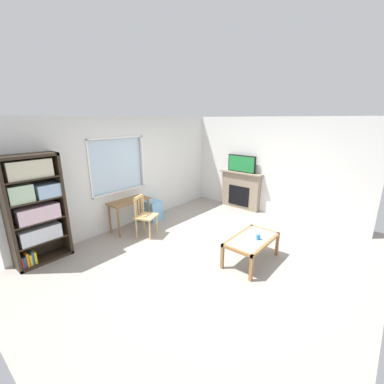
{
  "coord_description": "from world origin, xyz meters",
  "views": [
    {
      "loc": [
        -3.5,
        -2.62,
        2.48
      ],
      "look_at": [
        0.13,
        0.46,
        1.08
      ],
      "focal_mm": 23.46,
      "sensor_mm": 36.0,
      "label": 1
    }
  ],
  "objects_px": {
    "bookshelf": "(35,207)",
    "wooden_chair": "(145,215)",
    "coffee_table": "(252,242)",
    "tv": "(242,164)",
    "sippy_cup": "(258,237)",
    "desk_under_window": "(129,205)",
    "fireplace": "(240,190)",
    "plastic_drawer_unit": "(153,210)"
  },
  "relations": [
    {
      "from": "fireplace",
      "to": "tv",
      "type": "relative_size",
      "value": 1.5
    },
    {
      "from": "plastic_drawer_unit",
      "to": "tv",
      "type": "distance_m",
      "value": 2.73
    },
    {
      "from": "wooden_chair",
      "to": "fireplace",
      "type": "height_order",
      "value": "fireplace"
    },
    {
      "from": "wooden_chair",
      "to": "sippy_cup",
      "type": "xyz_separation_m",
      "value": [
        0.57,
        -2.38,
        0.04
      ]
    },
    {
      "from": "desk_under_window",
      "to": "tv",
      "type": "height_order",
      "value": "tv"
    },
    {
      "from": "desk_under_window",
      "to": "wooden_chair",
      "type": "relative_size",
      "value": 1.04
    },
    {
      "from": "bookshelf",
      "to": "wooden_chair",
      "type": "relative_size",
      "value": 2.14
    },
    {
      "from": "desk_under_window",
      "to": "tv",
      "type": "xyz_separation_m",
      "value": [
        2.93,
        -1.19,
        0.7
      ]
    },
    {
      "from": "bookshelf",
      "to": "wooden_chair",
      "type": "distance_m",
      "value": 2.04
    },
    {
      "from": "coffee_table",
      "to": "sippy_cup",
      "type": "bearing_deg",
      "value": -70.04
    },
    {
      "from": "bookshelf",
      "to": "fireplace",
      "type": "distance_m",
      "value": 4.98
    },
    {
      "from": "plastic_drawer_unit",
      "to": "fireplace",
      "type": "relative_size",
      "value": 0.4
    },
    {
      "from": "desk_under_window",
      "to": "tv",
      "type": "relative_size",
      "value": 1.12
    },
    {
      "from": "tv",
      "to": "sippy_cup",
      "type": "bearing_deg",
      "value": -143.86
    },
    {
      "from": "sippy_cup",
      "to": "coffee_table",
      "type": "bearing_deg",
      "value": 109.96
    },
    {
      "from": "desk_under_window",
      "to": "tv",
      "type": "bearing_deg",
      "value": -22.15
    },
    {
      "from": "plastic_drawer_unit",
      "to": "fireplace",
      "type": "height_order",
      "value": "fireplace"
    },
    {
      "from": "bookshelf",
      "to": "sippy_cup",
      "type": "bearing_deg",
      "value": -50.99
    },
    {
      "from": "tv",
      "to": "wooden_chair",
      "type": "bearing_deg",
      "value": 166.94
    },
    {
      "from": "bookshelf",
      "to": "desk_under_window",
      "type": "height_order",
      "value": "bookshelf"
    },
    {
      "from": "plastic_drawer_unit",
      "to": "bookshelf",
      "type": "bearing_deg",
      "value": 178.74
    },
    {
      "from": "tv",
      "to": "fireplace",
      "type": "bearing_deg",
      "value": 0.0
    },
    {
      "from": "sippy_cup",
      "to": "fireplace",
      "type": "bearing_deg",
      "value": 35.93
    },
    {
      "from": "wooden_chair",
      "to": "coffee_table",
      "type": "height_order",
      "value": "wooden_chair"
    },
    {
      "from": "plastic_drawer_unit",
      "to": "coffee_table",
      "type": "bearing_deg",
      "value": -93.52
    },
    {
      "from": "coffee_table",
      "to": "fireplace",
      "type": "bearing_deg",
      "value": 33.88
    },
    {
      "from": "bookshelf",
      "to": "coffee_table",
      "type": "distance_m",
      "value": 3.82
    },
    {
      "from": "sippy_cup",
      "to": "wooden_chair",
      "type": "bearing_deg",
      "value": 103.56
    },
    {
      "from": "tv",
      "to": "sippy_cup",
      "type": "relative_size",
      "value": 9.23
    },
    {
      "from": "desk_under_window",
      "to": "coffee_table",
      "type": "height_order",
      "value": "desk_under_window"
    },
    {
      "from": "wooden_chair",
      "to": "coffee_table",
      "type": "bearing_deg",
      "value": -76.74
    },
    {
      "from": "fireplace",
      "to": "tv",
      "type": "bearing_deg",
      "value": 180.0
    },
    {
      "from": "desk_under_window",
      "to": "fireplace",
      "type": "relative_size",
      "value": 0.75
    },
    {
      "from": "desk_under_window",
      "to": "plastic_drawer_unit",
      "type": "xyz_separation_m",
      "value": [
        0.73,
        0.05,
        -0.34
      ]
    },
    {
      "from": "fireplace",
      "to": "tv",
      "type": "height_order",
      "value": "tv"
    },
    {
      "from": "plastic_drawer_unit",
      "to": "sippy_cup",
      "type": "bearing_deg",
      "value": -92.7
    },
    {
      "from": "bookshelf",
      "to": "fireplace",
      "type": "xyz_separation_m",
      "value": [
        4.79,
        -1.3,
        -0.5
      ]
    },
    {
      "from": "fireplace",
      "to": "sippy_cup",
      "type": "xyz_separation_m",
      "value": [
        -2.35,
        -1.71,
        -0.03
      ]
    },
    {
      "from": "bookshelf",
      "to": "coffee_table",
      "type": "height_order",
      "value": "bookshelf"
    },
    {
      "from": "desk_under_window",
      "to": "sippy_cup",
      "type": "bearing_deg",
      "value": -78.47
    },
    {
      "from": "fireplace",
      "to": "tv",
      "type": "distance_m",
      "value": 0.76
    },
    {
      "from": "fireplace",
      "to": "coffee_table",
      "type": "bearing_deg",
      "value": -146.12
    }
  ]
}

